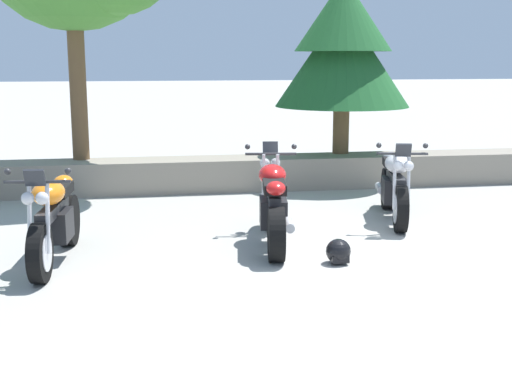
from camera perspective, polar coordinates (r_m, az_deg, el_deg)
The scene contains 7 objects.
ground_plane at distance 7.79m, azimuth 11.91°, elevation -6.04°, with size 120.00×120.00×0.00m, color #A3A099.
stone_wall at distance 12.21m, azimuth 3.77°, elevation 1.70°, with size 36.00×0.80×0.55m, color gray.
motorcycle_orange_near_left at distance 7.97m, azimuth -16.38°, elevation -2.26°, with size 0.67×2.07×1.18m.
motorcycle_red_centre at distance 8.43m, azimuth 1.42°, elevation -1.09°, with size 0.67×2.06×1.18m.
motorcycle_silver_far_right at distance 9.86m, azimuth 11.39°, elevation 0.48°, with size 0.82×2.04×1.18m.
rider_helmet at distance 7.75m, azimuth 6.83°, elevation -4.92°, with size 0.28×0.28×0.28m.
pine_tree_mid_left at distance 12.51m, azimuth 7.19°, elevation 11.91°, with size 2.38×2.38×3.08m.
Camera 1 is at (-2.79, -6.92, 2.27)m, focal length 48.43 mm.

